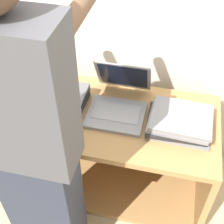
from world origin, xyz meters
name	(u,v)px	position (x,y,z in m)	size (l,w,h in m)	color
ground_plane	(104,217)	(0.00, 0.00, 0.00)	(12.00, 12.00, 0.00)	tan
cart	(117,142)	(0.00, 0.38, 0.30)	(1.17, 0.63, 0.60)	#A87A47
laptop_open	(118,102)	(0.00, 0.38, 0.66)	(0.32, 0.40, 0.26)	gray
laptop_stack_left	(57,100)	(-0.35, 0.31, 0.65)	(0.34, 0.29, 0.10)	#B7B7BC
laptop_stack_right	(179,122)	(0.35, 0.31, 0.64)	(0.35, 0.29, 0.08)	gray
person	(32,150)	(-0.25, -0.19, 0.84)	(0.40, 0.53, 1.66)	#2D3342
inventory_tag	(51,101)	(-0.35, 0.25, 0.71)	(0.06, 0.02, 0.01)	red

